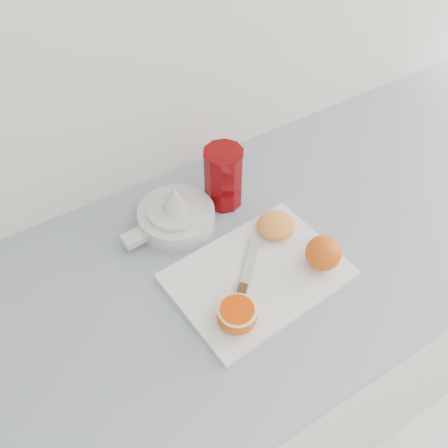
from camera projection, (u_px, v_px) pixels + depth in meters
The scene contains 8 objects.
counter at pixel (239, 361), 1.31m from camera, with size 2.53×0.64×0.89m.
cutting_board at pixel (258, 275), 0.94m from camera, with size 0.32×0.23×0.01m, color white.
whole_orange at pixel (323, 253), 0.93m from camera, with size 0.07×0.07×0.07m.
half_orange at pixel (237, 316), 0.85m from camera, with size 0.07×0.07×0.04m.
squeezed_shell at pixel (276, 225), 1.00m from camera, with size 0.08×0.08×0.03m.
paring_knife at pixel (240, 296), 0.90m from camera, with size 0.16×0.15×0.01m.
citrus_juicer at pixel (175, 215), 1.02m from camera, with size 0.20×0.16×0.11m.
red_tumbler at pixel (223, 179), 1.04m from camera, with size 0.08×0.08×0.14m.
Camera 1 is at (-0.32, 1.21, 1.66)m, focal length 40.00 mm.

